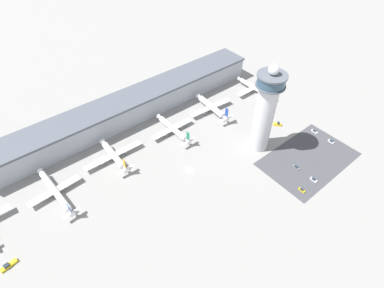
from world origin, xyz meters
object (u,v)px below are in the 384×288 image
at_px(control_tower, 265,110).
at_px(car_yellow_taxi, 302,190).
at_px(airplane_gate_bravo, 55,191).
at_px(airplane_gate_foxtrot, 254,88).
at_px(airplane_gate_delta, 173,129).
at_px(car_silver_sedan, 314,131).
at_px(airplane_gate_charlie, 114,155).
at_px(service_truck_baggage, 277,124).
at_px(service_truck_fuel, 9,266).
at_px(airplane_gate_echo, 212,107).
at_px(car_navy_sedan, 331,141).
at_px(car_maroon_suv, 314,180).
at_px(car_green_van, 296,167).

height_order(control_tower, car_yellow_taxi, control_tower).
bearing_deg(airplane_gate_bravo, car_yellow_taxi, -37.52).
distance_m(airplane_gate_bravo, airplane_gate_foxtrot, 170.62).
distance_m(airplane_gate_delta, car_yellow_taxi, 95.09).
relative_size(airplane_gate_bravo, car_silver_sedan, 9.46).
bearing_deg(airplane_gate_delta, airplane_gate_charlie, 176.51).
bearing_deg(airplane_gate_delta, service_truck_baggage, -32.60).
height_order(service_truck_fuel, car_silver_sedan, service_truck_fuel).
bearing_deg(airplane_gate_foxtrot, control_tower, -134.87).
bearing_deg(airplane_gate_echo, control_tower, -90.66).
bearing_deg(car_yellow_taxi, car_navy_sedan, 14.19).
bearing_deg(car_maroon_suv, car_navy_sedan, 18.04).
bearing_deg(car_silver_sedan, service_truck_fuel, 170.13).
bearing_deg(car_maroon_suv, airplane_gate_foxtrot, 64.39).
bearing_deg(car_silver_sedan, service_truck_baggage, 124.37).
bearing_deg(service_truck_baggage, airplane_gate_charlie, 158.12).
bearing_deg(car_green_van, control_tower, 97.68).
bearing_deg(control_tower, car_green_van, -82.32).
relative_size(airplane_gate_echo, car_yellow_taxi, 9.25).
bearing_deg(airplane_gate_delta, car_navy_sedan, -43.96).
bearing_deg(car_maroon_suv, car_silver_sedan, 34.05).
height_order(car_green_van, car_navy_sedan, car_navy_sedan).
relative_size(airplane_gate_bravo, car_green_van, 9.20).
height_order(airplane_gate_bravo, car_maroon_suv, airplane_gate_bravo).
height_order(airplane_gate_foxtrot, car_yellow_taxi, airplane_gate_foxtrot).
bearing_deg(airplane_gate_delta, airplane_gate_foxtrot, -0.49).
bearing_deg(airplane_gate_charlie, service_truck_fuel, -157.07).
relative_size(airplane_gate_delta, car_maroon_suv, 8.47).
xyz_separation_m(airplane_gate_echo, car_yellow_taxi, (-8.90, -91.62, -3.97)).
bearing_deg(airplane_gate_foxtrot, airplane_gate_charlie, 178.45).
xyz_separation_m(airplane_gate_foxtrot, service_truck_fuel, (-204.80, -28.10, -3.24)).
distance_m(airplane_gate_echo, car_maroon_suv, 91.49).
bearing_deg(control_tower, car_maroon_suv, -84.71).
bearing_deg(control_tower, airplane_gate_delta, 128.15).
xyz_separation_m(airplane_gate_charlie, car_navy_sedan, (126.13, -80.29, -3.34)).
height_order(car_navy_sedan, car_yellow_taxi, car_navy_sedan).
distance_m(airplane_gate_charlie, car_silver_sedan, 142.77).
height_order(airplane_gate_bravo, car_silver_sedan, airplane_gate_bravo).
distance_m(service_truck_baggage, car_yellow_taxi, 60.65).
height_order(airplane_gate_delta, car_silver_sedan, airplane_gate_delta).
bearing_deg(car_silver_sedan, control_tower, 159.54).
relative_size(airplane_gate_charlie, airplane_gate_delta, 1.09).
relative_size(service_truck_baggage, car_navy_sedan, 1.33).
relative_size(car_navy_sedan, car_maroon_suv, 1.01).
xyz_separation_m(car_green_van, car_silver_sedan, (39.02, 13.36, -0.04)).
relative_size(car_maroon_suv, car_silver_sedan, 0.95).
relative_size(service_truck_fuel, service_truck_baggage, 1.40).
relative_size(car_green_van, car_maroon_suv, 1.09).
bearing_deg(airplane_gate_bravo, control_tower, -20.37).
bearing_deg(car_green_van, car_navy_sedan, -0.53).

